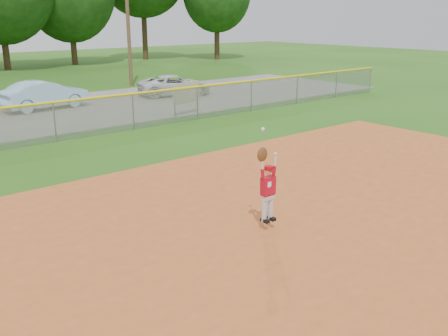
{
  "coord_description": "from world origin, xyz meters",
  "views": [
    {
      "loc": [
        -6.8,
        -8.18,
        4.59
      ],
      "look_at": [
        0.44,
        0.58,
        1.1
      ],
      "focal_mm": 40.0,
      "sensor_mm": 36.0,
      "label": 1
    }
  ],
  "objects_px": {
    "car_white_b": "(175,85)",
    "sponsor_sign": "(186,94)",
    "ballplayer": "(267,185)",
    "car_blue": "(45,95)"
  },
  "relations": [
    {
      "from": "ballplayer",
      "to": "car_blue",
      "type": "bearing_deg",
      "value": 84.16
    },
    {
      "from": "sponsor_sign",
      "to": "ballplayer",
      "type": "bearing_deg",
      "value": -118.02
    },
    {
      "from": "car_blue",
      "to": "car_white_b",
      "type": "distance_m",
      "value": 7.62
    },
    {
      "from": "sponsor_sign",
      "to": "car_white_b",
      "type": "bearing_deg",
      "value": 60.79
    },
    {
      "from": "car_white_b",
      "to": "ballplayer",
      "type": "bearing_deg",
      "value": 168.2
    },
    {
      "from": "ballplayer",
      "to": "sponsor_sign",
      "type": "bearing_deg",
      "value": 61.98
    },
    {
      "from": "car_white_b",
      "to": "car_blue",
      "type": "bearing_deg",
      "value": 103.21
    },
    {
      "from": "car_white_b",
      "to": "sponsor_sign",
      "type": "height_order",
      "value": "sponsor_sign"
    },
    {
      "from": "car_white_b",
      "to": "ballplayer",
      "type": "height_order",
      "value": "ballplayer"
    },
    {
      "from": "car_white_b",
      "to": "ballplayer",
      "type": "relative_size",
      "value": 2.02
    }
  ]
}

